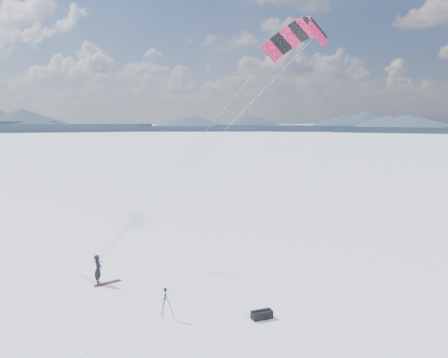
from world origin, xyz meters
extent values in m
plane|color=white|center=(0.00, 0.00, 0.00)|extent=(1800.00, 1800.00, 0.00)
cube|color=#1D2A39|center=(209.56, 241.84, 2.76)|extent=(142.83, 132.24, 5.52)
cone|color=#1D2A39|center=(209.56, 241.84, 5.52)|extent=(90.28, 90.28, 8.00)
cube|color=#1D2A39|center=(132.93, 291.08, 2.76)|extent=(155.14, 103.25, 5.52)
cone|color=#1D2A39|center=(132.93, 291.08, 5.52)|extent=(84.80, 84.80, 8.00)
cube|color=#1D2A39|center=(45.54, 316.74, 2.76)|extent=(154.88, 65.89, 5.52)
cone|color=#1D2A39|center=(45.54, 316.74, 5.52)|extent=(72.46, 72.46, 8.00)
cube|color=#1D2A39|center=(-45.54, 316.74, 2.76)|extent=(154.88, 65.89, 5.52)
cone|color=#1D2A39|center=(-45.54, 316.74, 5.52)|extent=(72.46, 72.46, 8.00)
cube|color=silver|center=(-3.30, -1.70, 0.00)|extent=(3.52, 7.29, 0.01)
cube|color=silver|center=(-1.60, 0.60, 0.00)|extent=(6.45, 7.79, 0.01)
cube|color=silver|center=(0.10, 2.90, 0.00)|extent=(11.66, 3.07, 0.01)
imported|color=black|center=(-3.55, 4.13, 0.00)|extent=(0.42, 0.61, 1.60)
cube|color=maroon|center=(-3.09, 4.11, 0.02)|extent=(1.44, 0.93, 0.04)
cylinder|color=black|center=(-0.26, -0.72, 0.59)|extent=(0.38, 0.03, 1.19)
cylinder|color=black|center=(-0.53, -0.57, 0.59)|extent=(0.21, 0.34, 1.19)
cylinder|color=black|center=(-0.53, -0.87, 0.59)|extent=(0.21, 0.34, 1.19)
cylinder|color=black|center=(-0.44, -0.72, 1.01)|extent=(0.04, 0.04, 0.34)
cube|color=black|center=(-0.44, -0.72, 1.24)|extent=(0.07, 0.07, 0.05)
cube|color=black|center=(-0.44, -0.72, 1.33)|extent=(0.13, 0.09, 0.10)
cylinder|color=black|center=(-0.44, -0.63, 1.33)|extent=(0.07, 0.10, 0.07)
cube|color=black|center=(3.68, -1.65, 0.17)|extent=(0.97, 0.57, 0.34)
cylinder|color=black|center=(3.68, -1.65, 0.37)|extent=(0.87, 0.22, 0.09)
cube|color=black|center=(3.62, -1.70, 0.12)|extent=(0.66, 0.40, 0.23)
cylinder|color=black|center=(3.62, -1.70, 0.25)|extent=(0.59, 0.16, 0.07)
cube|color=#D31847|center=(7.72, 2.28, 12.96)|extent=(1.38, 0.69, 1.39)
cube|color=black|center=(8.03, 2.87, 13.34)|extent=(1.29, 0.79, 1.31)
cube|color=#D31847|center=(8.25, 3.58, 13.64)|extent=(1.18, 0.85, 1.21)
cube|color=black|center=(8.35, 4.36, 13.82)|extent=(1.07, 0.87, 1.10)
cube|color=#D31847|center=(8.34, 5.18, 13.88)|extent=(1.10, 0.87, 0.98)
cube|color=black|center=(8.21, 5.98, 13.82)|extent=(1.20, 0.86, 1.10)
cube|color=#D31847|center=(7.97, 6.73, 13.64)|extent=(1.30, 0.82, 1.21)
cube|color=black|center=(7.64, 7.39, 13.34)|extent=(1.39, 0.74, 1.31)
cube|color=#D31847|center=(7.22, 7.92, 12.96)|extent=(1.45, 0.63, 1.39)
cylinder|color=gray|center=(2.08, 3.21, 7.09)|extent=(11.29, 1.88, 11.74)
cylinder|color=gray|center=(1.83, 6.03, 7.09)|extent=(10.80, 3.81, 11.74)
cylinder|color=black|center=(-3.55, 4.13, 1.23)|extent=(0.55, 0.08, 0.03)
camera|label=1|loc=(-1.92, -18.99, 8.62)|focal=35.00mm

